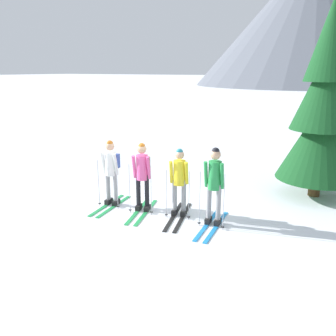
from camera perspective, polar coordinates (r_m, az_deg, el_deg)
name	(u,v)px	position (r m, az deg, el deg)	size (l,w,h in m)	color
ground_plane	(154,211)	(8.84, -2.24, -6.95)	(400.00, 400.00, 0.00)	white
skier_in_white	(111,169)	(9.06, -9.11, -0.19)	(0.61, 1.63, 1.69)	green
skier_in_pink	(142,173)	(8.58, -4.13, -0.85)	(0.73, 1.69, 1.71)	green
skier_in_yellow	(179,179)	(8.30, 1.85, -1.77)	(0.75, 1.79, 1.64)	black
skier_in_green	(215,182)	(7.84, 7.50, -2.22)	(0.61, 1.77, 1.78)	#1E84D1
pine_tree_near	(323,109)	(10.18, 23.71, 8.65)	(2.16, 2.16, 5.21)	#51381E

